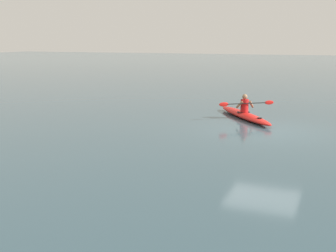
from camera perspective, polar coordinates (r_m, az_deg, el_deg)
The scene contains 3 objects.
ground_plane at distance 14.99m, azimuth 13.11°, elevation -0.68°, with size 160.00×160.00×0.00m, color #334C56.
kayak at distance 17.27m, azimuth 10.32°, elevation 1.47°, with size 3.14×3.82×0.26m.
kayaker at distance 17.18m, azimuth 10.40°, elevation 2.92°, with size 1.90×1.49×0.73m.
Camera 1 is at (-2.41, 14.47, 3.11)m, focal length 44.87 mm.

